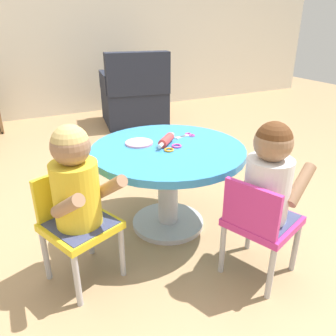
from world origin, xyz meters
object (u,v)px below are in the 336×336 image
(seated_child_right, at_px, (269,177))
(craft_scissors, at_px, (187,136))
(craft_table, at_px, (168,167))
(seated_child_left, at_px, (76,182))
(child_chair_left, at_px, (76,222))
(child_chair_right, at_px, (259,223))
(armchair_dark, at_px, (134,98))
(rolling_pin, at_px, (166,140))

(seated_child_right, height_order, craft_scissors, seated_child_right)
(seated_child_right, bearing_deg, craft_table, 110.95)
(seated_child_left, distance_m, seated_child_right, 0.86)
(craft_table, relative_size, child_chair_left, 1.64)
(craft_scissors, bearing_deg, seated_child_right, -87.61)
(craft_table, distance_m, child_chair_right, 0.63)
(seated_child_right, bearing_deg, seated_child_left, 156.68)
(child_chair_left, xyz_separation_m, seated_child_right, (0.81, -0.38, 0.23))
(child_chair_right, bearing_deg, seated_child_left, 154.79)
(child_chair_right, distance_m, armchair_dark, 2.78)
(child_chair_left, distance_m, seated_child_right, 0.92)
(child_chair_right, bearing_deg, seated_child_right, 20.47)
(seated_child_left, distance_m, rolling_pin, 0.65)
(craft_table, height_order, rolling_pin, rolling_pin)
(child_chair_left, xyz_separation_m, armchair_dark, (1.22, 2.35, 0.00))
(seated_child_left, bearing_deg, child_chair_right, -25.21)
(craft_scissors, bearing_deg, seated_child_left, -154.79)
(seated_child_left, bearing_deg, craft_scissors, 25.21)
(seated_child_left, relative_size, craft_scissors, 3.66)
(craft_table, bearing_deg, seated_child_left, -157.59)
(craft_table, relative_size, seated_child_left, 1.72)
(armchair_dark, height_order, rolling_pin, armchair_dark)
(child_chair_left, relative_size, seated_child_right, 1.05)
(child_chair_left, distance_m, armchair_dark, 2.65)
(child_chair_right, relative_size, armchair_dark, 0.63)
(seated_child_left, bearing_deg, rolling_pin, 25.91)
(rolling_pin, bearing_deg, child_chair_right, -75.11)
(child_chair_right, bearing_deg, craft_table, 107.26)
(child_chair_left, height_order, seated_child_right, seated_child_right)
(craft_scissors, bearing_deg, child_chair_left, -157.50)
(child_chair_left, xyz_separation_m, child_chair_right, (0.77, -0.39, 0.00))
(craft_table, distance_m, armchair_dark, 2.24)
(seated_child_left, xyz_separation_m, seated_child_right, (0.79, -0.34, 0.00))
(armchair_dark, bearing_deg, craft_scissors, -102.35)
(child_chair_left, relative_size, seated_child_left, 1.05)
(child_chair_left, relative_size, child_chair_right, 1.00)
(child_chair_left, relative_size, armchair_dark, 0.63)
(rolling_pin, height_order, craft_scissors, rolling_pin)
(rolling_pin, bearing_deg, seated_child_left, -154.09)
(child_chair_left, bearing_deg, child_chair_right, -27.01)
(craft_scissors, bearing_deg, child_chair_right, -90.64)
(child_chair_right, bearing_deg, armchair_dark, 80.65)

